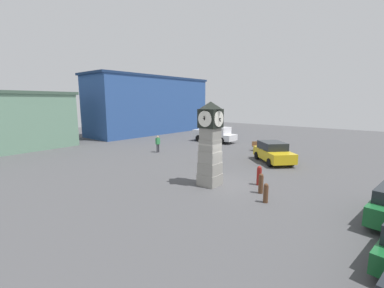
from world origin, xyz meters
TOP-DOWN VIEW (x-y plane):
  - ground_plane at (0.00, 0.00)m, footprint 77.01×77.01m
  - clock_tower at (-0.73, 0.51)m, footprint 1.37×1.44m
  - bollard_near_tower at (1.08, -1.76)m, footprint 0.28×0.28m
  - bollard_mid_row at (-0.16, -2.42)m, footprint 0.25×0.25m
  - bollard_far_row at (-1.23, -3.14)m, footprint 0.24×0.24m
  - car_far_lot at (7.17, -0.25)m, footprint 4.19×4.25m
  - pickup_truck at (12.84, 9.24)m, footprint 2.14×5.36m
  - bench at (11.25, 2.65)m, footprint 1.51×1.50m
  - pedestrian_near_bench at (4.18, 9.96)m, footprint 0.41×0.26m
  - storefront_low_left at (14.58, 22.12)m, footprint 20.18×7.02m

SIDE VIEW (x-z plane):
  - ground_plane at x=0.00m, z-range 0.00..0.00m
  - bollard_far_row at x=-1.23m, z-range 0.01..0.98m
  - bench at x=11.25m, z-range 0.07..0.97m
  - bollard_mid_row at x=-0.16m, z-range 0.01..1.10m
  - bollard_near_tower at x=1.08m, z-range 0.01..1.16m
  - car_far_lot at x=7.17m, z-range 0.01..1.64m
  - pedestrian_near_bench at x=4.18m, z-range 0.11..1.73m
  - pickup_truck at x=12.84m, z-range 0.00..1.85m
  - clock_tower at x=-0.73m, z-range 0.01..4.90m
  - storefront_low_left at x=14.58m, z-range 0.01..8.49m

